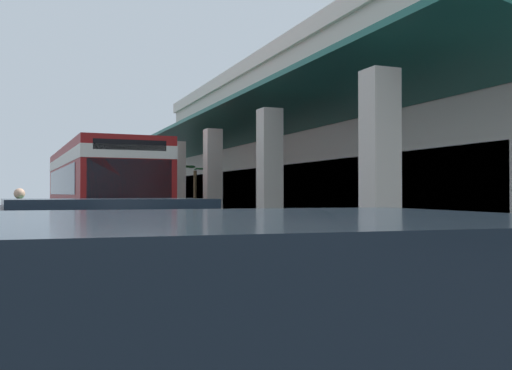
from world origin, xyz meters
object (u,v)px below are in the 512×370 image
parked_sedan_red (119,255)px  transit_bus (99,184)px  pedestrian (19,224)px  potted_palm (195,211)px

parked_sedan_red → transit_bus: bearing=175.3°
pedestrian → potted_palm: potted_palm is taller
transit_bus → parked_sedan_red: (13.32, -1.10, -1.10)m
transit_bus → potted_palm: transit_bus is taller
transit_bus → parked_sedan_red: transit_bus is taller
transit_bus → pedestrian: transit_bus is taller
parked_sedan_red → pedestrian: bearing=-165.8°
transit_bus → pedestrian: size_ratio=6.89×
parked_sedan_red → pedestrian: (-5.19, -1.31, 0.17)m
potted_palm → pedestrian: bearing=-28.3°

